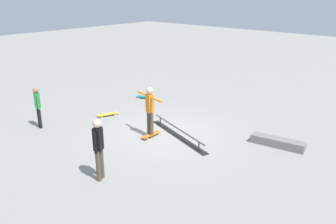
# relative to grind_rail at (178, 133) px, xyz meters

# --- Properties ---
(ground_plane) EXTENTS (60.00, 60.00, 0.00)m
(ground_plane) POSITION_rel_grind_rail_xyz_m (0.53, 0.17, -0.13)
(ground_plane) COLOR gray
(grind_rail) EXTENTS (3.11, 1.24, 0.31)m
(grind_rail) POSITION_rel_grind_rail_xyz_m (0.00, 0.00, 0.00)
(grind_rail) COLOR black
(grind_rail) RESTS_ON ground_plane
(skate_ledge) EXTENTS (1.68, 0.62, 0.27)m
(skate_ledge) POSITION_rel_grind_rail_xyz_m (-2.82, -1.47, 0.00)
(skate_ledge) COLOR gray
(skate_ledge) RESTS_ON ground_plane
(skater_main) EXTENTS (1.34, 0.40, 1.69)m
(skater_main) POSITION_rel_grind_rail_xyz_m (0.71, 0.59, 0.85)
(skater_main) COLOR brown
(skater_main) RESTS_ON ground_plane
(skateboard_main) EXTENTS (0.27, 0.80, 0.09)m
(skateboard_main) POSITION_rel_grind_rail_xyz_m (0.66, 0.60, -0.06)
(skateboard_main) COLOR orange
(skateboard_main) RESTS_ON ground_plane
(bystander_green_shirt) EXTENTS (0.34, 0.22, 1.48)m
(bystander_green_shirt) POSITION_rel_grind_rail_xyz_m (4.18, 2.61, 0.70)
(bystander_green_shirt) COLOR black
(bystander_green_shirt) RESTS_ON ground_plane
(bystander_black_shirt) EXTENTS (0.26, 0.37, 1.66)m
(bystander_black_shirt) POSITION_rel_grind_rail_xyz_m (-0.26, 3.43, 0.81)
(bystander_black_shirt) COLOR brown
(bystander_black_shirt) RESTS_ON ground_plane
(loose_skateboard_yellow) EXTENTS (0.47, 0.82, 0.09)m
(loose_skateboard_yellow) POSITION_rel_grind_rail_xyz_m (3.29, 0.29, -0.06)
(loose_skateboard_yellow) COLOR yellow
(loose_skateboard_yellow) RESTS_ON ground_plane
(loose_skateboard_teal) EXTENTS (0.82, 0.44, 0.09)m
(loose_skateboard_teal) POSITION_rel_grind_rail_xyz_m (3.81, -2.26, -0.06)
(loose_skateboard_teal) COLOR teal
(loose_skateboard_teal) RESTS_ON ground_plane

